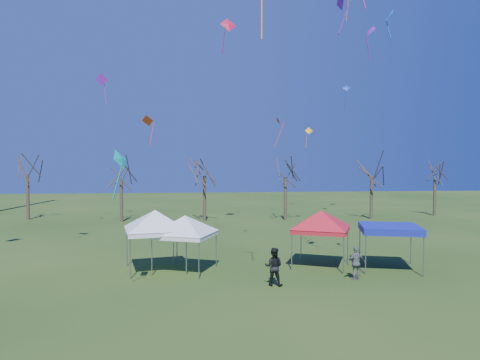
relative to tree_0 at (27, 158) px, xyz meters
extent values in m
plane|color=#224215|center=(20.85, -27.38, -6.49)|extent=(140.00, 140.00, 0.00)
cylinder|color=#3D2D21|center=(0.00, 0.00, -4.09)|extent=(0.32, 0.32, 4.78)
cylinder|color=#3D2D21|center=(10.08, -2.73, -4.35)|extent=(0.32, 0.32, 4.28)
cylinder|color=#3D2D21|center=(18.48, -3.01, -4.17)|extent=(0.32, 0.32, 4.64)
cylinder|color=#3D2D21|center=(26.88, -3.34, -4.24)|extent=(0.32, 0.32, 4.49)
cylinder|color=#3D2D21|center=(36.20, -3.38, -4.25)|extent=(0.32, 0.32, 4.47)
cylinder|color=#3D2D21|center=(44.57, -1.32, -4.37)|extent=(0.32, 0.32, 4.23)
cylinder|color=gray|center=(14.18, -25.20, -5.47)|extent=(0.06, 0.06, 2.04)
cylinder|color=gray|center=(13.59, -22.41, -5.47)|extent=(0.06, 0.06, 2.04)
cylinder|color=gray|center=(16.98, -24.61, -5.47)|extent=(0.06, 0.06, 2.04)
cylinder|color=gray|center=(16.38, -21.82, -5.47)|extent=(0.06, 0.06, 2.04)
cube|color=white|center=(15.28, -23.51, -4.32)|extent=(3.63, 3.63, 0.24)
pyramid|color=white|center=(15.28, -23.51, -3.18)|extent=(4.23, 4.23, 1.02)
cylinder|color=gray|center=(15.20, -24.63, -5.55)|extent=(0.06, 0.06, 1.87)
cylinder|color=gray|center=(16.20, -22.20, -5.55)|extent=(0.06, 0.06, 1.87)
cylinder|color=gray|center=(17.62, -25.62, -5.55)|extent=(0.06, 0.06, 1.87)
cylinder|color=gray|center=(18.62, -23.20, -5.55)|extent=(0.06, 0.06, 1.87)
cube|color=white|center=(16.91, -23.91, -4.50)|extent=(3.66, 3.66, 0.22)
pyramid|color=white|center=(16.91, -23.91, -3.46)|extent=(3.67, 3.67, 0.94)
cylinder|color=gray|center=(22.69, -24.30, -5.50)|extent=(0.06, 0.06, 1.97)
cylinder|color=gray|center=(23.84, -21.79, -5.50)|extent=(0.06, 0.06, 1.97)
cylinder|color=gray|center=(25.19, -25.45, -5.50)|extent=(0.06, 0.06, 1.97)
cylinder|color=gray|center=(26.35, -22.95, -5.50)|extent=(0.06, 0.06, 1.97)
cube|color=red|center=(24.52, -23.62, -4.40)|extent=(3.92, 3.92, 0.24)
pyramid|color=red|center=(24.52, -23.62, -3.29)|extent=(3.80, 3.80, 0.99)
cylinder|color=gray|center=(26.34, -25.61, -5.46)|extent=(0.06, 0.06, 2.05)
cylinder|color=gray|center=(27.12, -22.84, -5.46)|extent=(0.06, 0.06, 2.05)
cylinder|color=gray|center=(29.10, -26.39, -5.46)|extent=(0.06, 0.06, 2.05)
cylinder|color=gray|center=(29.89, -23.63, -5.46)|extent=(0.06, 0.06, 2.05)
cube|color=#0F1A9E|center=(28.11, -24.62, -4.31)|extent=(3.81, 3.81, 0.25)
cube|color=#0F1A9E|center=(28.11, -24.62, -4.12)|extent=(3.81, 3.81, 0.12)
imported|color=slate|center=(25.44, -26.58, -5.65)|extent=(1.03, 0.55, 1.68)
imported|color=black|center=(21.15, -27.12, -5.58)|extent=(1.05, 0.93, 1.81)
cone|color=purple|center=(8.35, -3.27, 7.72)|extent=(1.26, 0.82, 1.25)
cube|color=purple|center=(8.64, -3.13, 6.30)|extent=(0.33, 0.63, 2.22)
cone|color=#0BB19C|center=(14.34, -28.75, -0.49)|extent=(0.81, 1.05, 0.87)
cube|color=#0BB19C|center=(14.25, -28.96, -1.44)|extent=(0.46, 0.23, 1.46)
cube|color=orange|center=(28.27, -17.31, 10.30)|extent=(0.08, 0.36, 1.53)
cube|color=orange|center=(20.13, -29.80, 5.65)|extent=(0.11, 0.43, 2.78)
cone|color=purple|center=(29.43, -18.72, 8.44)|extent=(0.79, 0.95, 0.70)
cube|color=purple|center=(29.34, -18.51, 7.29)|extent=(0.47, 0.22, 1.91)
cone|color=red|center=(25.18, -7.99, 3.39)|extent=(0.49, 0.84, 0.75)
cube|color=red|center=(25.19, -8.42, 2.04)|extent=(0.90, 0.07, 2.30)
cone|color=#EEA20C|center=(28.39, -6.89, 2.56)|extent=(0.77, 0.41, 0.70)
cube|color=#EEA20C|center=(28.14, -6.88, 1.63)|extent=(0.06, 0.54, 1.50)
cone|color=red|center=(20.33, -10.72, 11.10)|extent=(1.57, 1.09, 1.32)
cube|color=red|center=(19.93, -10.83, 9.70)|extent=(0.26, 0.83, 2.11)
cone|color=#1237BF|center=(33.48, -3.10, 7.42)|extent=(0.93, 0.70, 0.72)
cube|color=#1237BF|center=(33.31, -3.07, 6.18)|extent=(0.10, 0.38, 2.07)
cone|color=red|center=(13.41, -8.98, 3.15)|extent=(1.26, 1.02, 0.96)
cube|color=red|center=(13.76, -9.12, 1.88)|extent=(0.33, 0.76, 2.01)
cone|color=purple|center=(25.00, -25.30, 7.71)|extent=(0.35, 0.96, 0.93)
cube|color=purple|center=(25.02, -25.60, 6.66)|extent=(0.63, 0.09, 1.65)
cone|color=blue|center=(26.85, -26.97, 6.54)|extent=(0.38, 0.64, 0.57)
cube|color=blue|center=(26.85, -26.84, 5.90)|extent=(0.30, 0.05, 0.97)
camera|label=1|loc=(17.38, -47.01, -0.75)|focal=32.00mm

